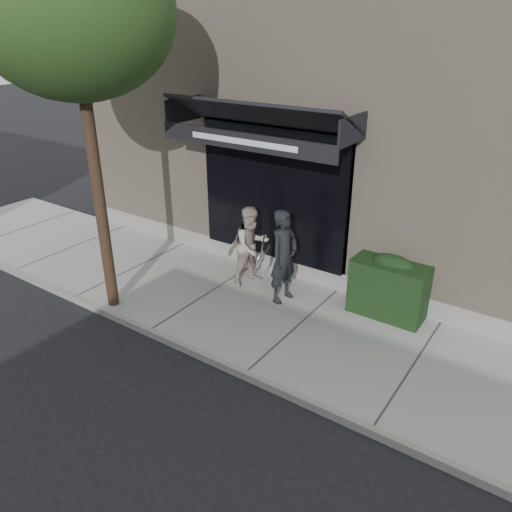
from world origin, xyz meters
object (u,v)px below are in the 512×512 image
Objects in this scene: hedge at (390,286)px; pedestrian_back at (252,246)px; pedestrian_front at (284,257)px; street_tree at (73,13)px.

pedestrian_back is (-2.67, -0.41, 0.26)m from hedge.
pedestrian_front is 0.91m from pedestrian_back.
street_tree reaches higher than hedge.
pedestrian_back is at bearing -171.37° from hedge.
hedge is 0.82× the size of pedestrian_back.
hedge is 0.74× the size of pedestrian_front.
hedge is at bearing 19.48° from pedestrian_front.
pedestrian_front reaches higher than pedestrian_back.
hedge is at bearing 30.67° from street_tree.
street_tree is 4.88m from pedestrian_back.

